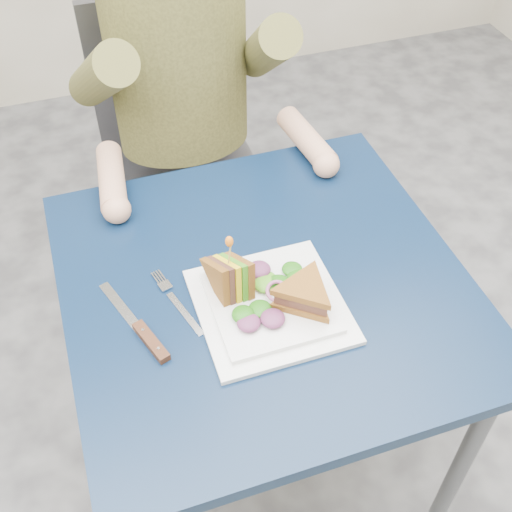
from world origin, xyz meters
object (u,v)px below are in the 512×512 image
object	(u,v)px
chair	(179,141)
knife	(145,335)
fork	(178,304)
table	(265,307)
sandwich_flat	(305,294)
diner	(177,36)
sandwich_upright	(231,278)
plate	(270,305)

from	to	relation	value
chair	knife	distance (m)	0.86
chair	fork	xyz separation A→B (m)	(-0.17, -0.75, 0.19)
table	sandwich_flat	distance (m)	0.16
sandwich_flat	fork	distance (m)	0.23
diner	fork	distance (m)	0.69
chair	diner	bearing A→B (deg)	-90.00
table	diner	distance (m)	0.69
table	fork	world-z (taller)	fork
table	sandwich_upright	bearing A→B (deg)	-162.96
sandwich_upright	table	bearing A→B (deg)	17.04
chair	knife	world-z (taller)	chair
chair	sandwich_flat	distance (m)	0.87
sandwich_flat	fork	world-z (taller)	sandwich_flat
fork	knife	bearing A→B (deg)	-143.49
chair	diner	xyz separation A→B (m)	(-0.00, -0.11, 0.37)
table	sandwich_flat	size ratio (longest dim) A/B	4.26
sandwich_upright	chair	bearing A→B (deg)	84.59
fork	knife	xyz separation A→B (m)	(-0.07, -0.05, 0.00)
table	sandwich_flat	world-z (taller)	sandwich_flat
table	chair	size ratio (longest dim) A/B	0.81
chair	table	bearing A→B (deg)	-90.00
plate	table	bearing A→B (deg)	78.57
table	sandwich_upright	size ratio (longest dim) A/B	5.65
fork	plate	bearing A→B (deg)	-21.24
table	fork	size ratio (longest dim) A/B	4.24
sandwich_upright	sandwich_flat	bearing A→B (deg)	-31.56
sandwich_flat	sandwich_upright	bearing A→B (deg)	148.44
table	plate	bearing A→B (deg)	-101.43
diner	fork	world-z (taller)	diner
chair	diner	world-z (taller)	diner
chair	diner	distance (m)	0.39
table	sandwich_upright	world-z (taller)	sandwich_upright
table	chair	world-z (taller)	chair
table	diner	xyz separation A→B (m)	(-0.00, 0.63, 0.26)
plate	sandwich_upright	world-z (taller)	sandwich_upright
knife	sandwich_flat	bearing A→B (deg)	-6.73
sandwich_upright	fork	xyz separation A→B (m)	(-0.10, 0.02, -0.05)
chair	sandwich_flat	xyz separation A→B (m)	(0.04, -0.84, 0.23)
sandwich_flat	knife	distance (m)	0.29
table	knife	size ratio (longest dim) A/B	3.49
table	chair	bearing A→B (deg)	90.00
sandwich_upright	plate	bearing A→B (deg)	-37.34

